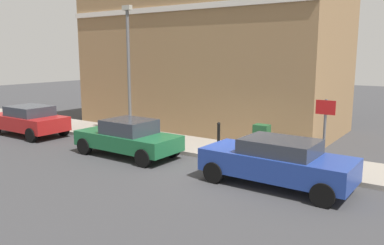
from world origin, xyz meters
name	(u,v)px	position (x,y,z in m)	size (l,w,h in m)	color
ground	(222,169)	(0.00, 0.00, 0.00)	(80.00, 80.00, 0.00)	#38383A
sidewalk	(131,136)	(1.96, 6.00, 0.07)	(2.49, 30.00, 0.15)	gray
corner_building	(210,43)	(6.32, 4.45, 4.38)	(6.34, 12.89, 8.76)	olive
car_blue	(277,161)	(-0.58, -2.18, 0.75)	(1.90, 4.38, 1.41)	navy
car_green	(128,137)	(-0.53, 3.77, 0.71)	(1.84, 4.11, 1.40)	#195933
car_red	(29,120)	(-0.45, 10.26, 0.74)	(1.91, 4.00, 1.41)	maroon
utility_cabinet	(261,141)	(1.82, -0.59, 0.68)	(0.46, 0.61, 1.15)	#1E4C28
bollard_near_cabinet	(219,134)	(1.92, 1.27, 0.70)	(0.14, 0.14, 1.04)	black
street_sign	(325,125)	(1.07, -3.02, 1.66)	(0.08, 0.60, 2.30)	#59595B
lamppost	(129,65)	(1.77, 5.85, 3.30)	(0.20, 0.44, 5.72)	#59595B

